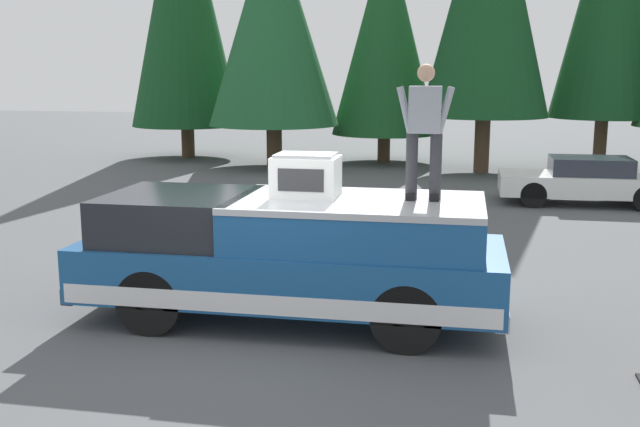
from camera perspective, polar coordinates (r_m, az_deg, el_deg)
The scene contains 7 objects.
ground_plane at distance 9.62m, azimuth -4.60°, elevation -8.92°, with size 90.00×90.00×0.00m, color #4C4F51.
pickup_truck at distance 9.76m, azimuth -2.25°, elevation -3.24°, with size 2.01×5.54×1.65m.
compressor_unit at distance 9.61m, azimuth -1.08°, elevation 2.94°, with size 0.65×0.84×0.56m.
person_on_truck_bed at distance 9.41m, azimuth 8.03°, elevation 6.50°, with size 0.29×0.72×1.69m.
parked_car_white at distance 19.35m, azimuth 19.73°, elevation 2.38°, with size 1.64×4.10×1.16m.
conifer_center_right at distance 26.55m, azimuth 5.06°, elevation 13.66°, with size 3.71×3.71×8.03m.
conifer_right at distance 25.29m, azimuth -3.64°, elevation 14.59°, with size 4.36×4.36×8.32m.
Camera 1 is at (-8.70, -2.47, 3.28)m, focal length 41.72 mm.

